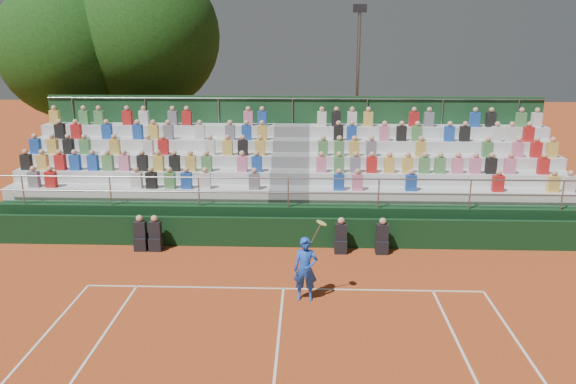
{
  "coord_description": "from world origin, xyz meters",
  "views": [
    {
      "loc": [
        0.64,
        -14.21,
        6.81
      ],
      "look_at": [
        0.0,
        3.5,
        1.8
      ],
      "focal_mm": 35.0,
      "sensor_mm": 36.0,
      "label": 1
    }
  ],
  "objects_px": {
    "tree_east": "(145,36)",
    "floodlight_mast": "(357,81)",
    "tennis_player": "(306,269)",
    "tree_west": "(70,49)"
  },
  "relations": [
    {
      "from": "tree_west",
      "to": "floodlight_mast",
      "type": "height_order",
      "value": "tree_west"
    },
    {
      "from": "tree_west",
      "to": "tree_east",
      "type": "bearing_deg",
      "value": 12.41
    },
    {
      "from": "tennis_player",
      "to": "tree_west",
      "type": "xyz_separation_m",
      "value": [
        -11.05,
        12.83,
        5.26
      ]
    },
    {
      "from": "tennis_player",
      "to": "tree_east",
      "type": "distance_m",
      "value": 16.65
    },
    {
      "from": "tennis_player",
      "to": "floodlight_mast",
      "type": "relative_size",
      "value": 0.27
    },
    {
      "from": "floodlight_mast",
      "to": "tree_west",
      "type": "bearing_deg",
      "value": 179.35
    },
    {
      "from": "tennis_player",
      "to": "tree_west",
      "type": "bearing_deg",
      "value": 130.74
    },
    {
      "from": "tree_east",
      "to": "floodlight_mast",
      "type": "relative_size",
      "value": 1.27
    },
    {
      "from": "tennis_player",
      "to": "tree_west",
      "type": "distance_m",
      "value": 17.73
    },
    {
      "from": "tree_east",
      "to": "floodlight_mast",
      "type": "height_order",
      "value": "tree_east"
    }
  ]
}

